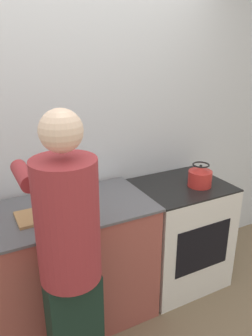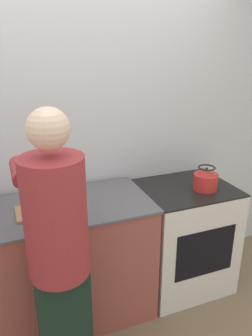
# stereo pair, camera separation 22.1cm
# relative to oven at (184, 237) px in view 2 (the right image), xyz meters

# --- Properties ---
(ground_plane) EXTENTS (12.00, 12.00, 0.00)m
(ground_plane) POSITION_rel_oven_xyz_m (-0.82, -0.31, -0.45)
(ground_plane) COLOR #7A664C
(wall_back) EXTENTS (8.00, 0.05, 2.60)m
(wall_back) POSITION_rel_oven_xyz_m (-0.82, 0.38, 0.85)
(wall_back) COLOR silver
(wall_back) RESTS_ON ground_plane
(counter) EXTENTS (1.63, 0.65, 0.93)m
(counter) POSITION_rel_oven_xyz_m (-1.19, 0.01, 0.01)
(counter) COLOR #9E4C42
(counter) RESTS_ON ground_plane
(oven) EXTENTS (0.72, 0.62, 0.91)m
(oven) POSITION_rel_oven_xyz_m (0.00, 0.00, 0.00)
(oven) COLOR silver
(oven) RESTS_ON ground_plane
(person) EXTENTS (0.37, 0.61, 1.70)m
(person) POSITION_rel_oven_xyz_m (-1.11, -0.50, 0.47)
(person) COLOR black
(person) RESTS_ON ground_plane
(cutting_board) EXTENTS (0.35, 0.23, 0.02)m
(cutting_board) POSITION_rel_oven_xyz_m (-1.12, -0.03, 0.48)
(cutting_board) COLOR #A87A4C
(cutting_board) RESTS_ON counter
(knife) EXTENTS (0.21, 0.05, 0.01)m
(knife) POSITION_rel_oven_xyz_m (-1.09, -0.05, 0.49)
(knife) COLOR silver
(knife) RESTS_ON cutting_board
(kettle) EXTENTS (0.19, 0.19, 0.19)m
(kettle) POSITION_rel_oven_xyz_m (0.11, -0.08, 0.53)
(kettle) COLOR red
(kettle) RESTS_ON oven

